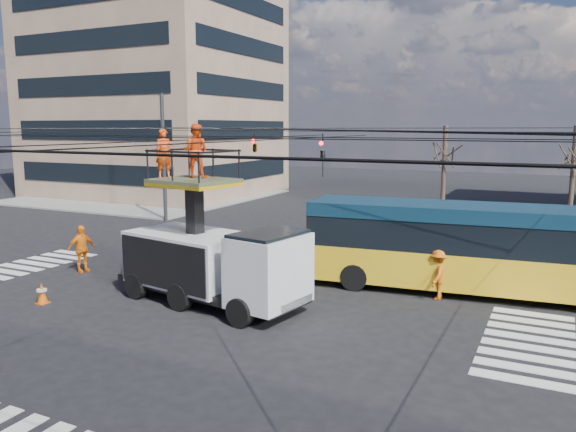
# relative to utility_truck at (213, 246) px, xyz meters

# --- Properties ---
(ground) EXTENTS (120.00, 120.00, 0.00)m
(ground) POSITION_rel_utility_truck_xyz_m (-0.16, 0.90, -2.01)
(ground) COLOR black
(ground) RESTS_ON ground
(sidewalk_nw) EXTENTS (18.00, 18.00, 0.12)m
(sidewalk_nw) POSITION_rel_utility_truck_xyz_m (-21.16, 21.90, -1.95)
(sidewalk_nw) COLOR slate
(sidewalk_nw) RESTS_ON ground
(crosswalks) EXTENTS (22.40, 22.40, 0.02)m
(crosswalks) POSITION_rel_utility_truck_xyz_m (-0.16, 0.90, -2.00)
(crosswalks) COLOR silver
(crosswalks) RESTS_ON ground
(building_tower) EXTENTS (18.06, 16.06, 30.00)m
(building_tower) POSITION_rel_utility_truck_xyz_m (-22.14, 24.88, 13.00)
(building_tower) COLOR #826952
(building_tower) RESTS_ON ground
(overhead_network) EXTENTS (24.24, 24.24, 8.00)m
(overhead_network) POSITION_rel_utility_truck_xyz_m (-0.23, 1.31, 2.28)
(overhead_network) COLOR #2D2D30
(overhead_network) RESTS_ON ground
(tree_a) EXTENTS (2.00, 2.00, 6.00)m
(tree_a) POSITION_rel_utility_truck_xyz_m (4.84, 14.40, 2.62)
(tree_a) COLOR #382B21
(tree_a) RESTS_ON ground
(tree_b) EXTENTS (2.00, 2.00, 6.00)m
(tree_b) POSITION_rel_utility_truck_xyz_m (10.84, 14.40, 2.62)
(tree_b) COLOR #382B21
(tree_b) RESTS_ON ground
(utility_truck) EXTENTS (7.30, 3.62, 6.06)m
(utility_truck) POSITION_rel_utility_truck_xyz_m (0.00, 0.00, 0.00)
(utility_truck) COLOR black
(utility_truck) RESTS_ON ground
(city_bus) EXTENTS (12.40, 3.80, 3.20)m
(city_bus) POSITION_rel_utility_truck_xyz_m (7.88, 5.16, -0.28)
(city_bus) COLOR yellow
(city_bus) RESTS_ON ground
(traffic_cone) EXTENTS (0.36, 0.36, 0.72)m
(traffic_cone) POSITION_rel_utility_truck_xyz_m (-5.26, -2.54, -1.65)
(traffic_cone) COLOR #D14D08
(traffic_cone) RESTS_ON ground
(worker_ground) EXTENTS (0.83, 1.24, 1.96)m
(worker_ground) POSITION_rel_utility_truck_xyz_m (-7.21, 1.14, -1.03)
(worker_ground) COLOR orange
(worker_ground) RESTS_ON ground
(flagger) EXTENTS (0.68, 1.16, 1.78)m
(flagger) POSITION_rel_utility_truck_xyz_m (6.74, 3.86, -1.12)
(flagger) COLOR #CF580D
(flagger) RESTS_ON ground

